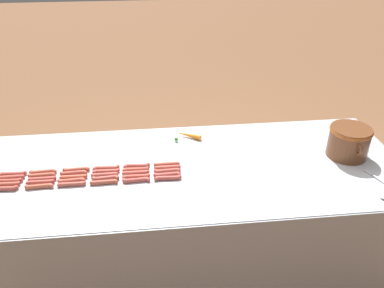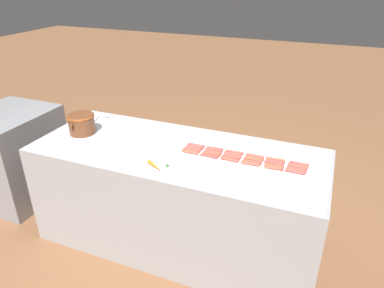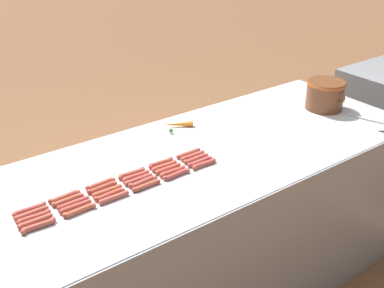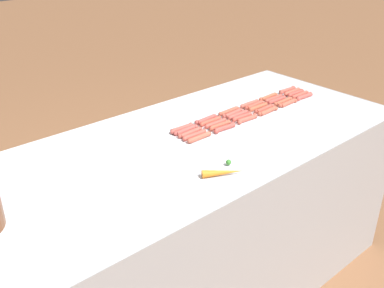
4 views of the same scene
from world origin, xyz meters
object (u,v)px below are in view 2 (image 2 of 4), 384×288
Objects in this scene: hot_dog_4 at (209,156)px; hot_dog_24 at (299,164)px; hot_dog_9 at (231,157)px; hot_dog_26 at (255,156)px; hot_dog_5 at (190,152)px; hot_dog_16 at (213,152)px; hot_dog_6 at (296,170)px; hot_dog_8 at (252,162)px; carrot at (156,166)px; hot_dog_22 at (214,150)px; hot_dog_15 at (233,156)px; hot_dog_21 at (233,154)px; hot_dog_1 at (274,168)px; hot_dog_19 at (275,162)px; hot_dog_2 at (250,164)px; hot_dog_23 at (195,147)px; hot_dog_10 at (211,154)px; hot_dog_29 at (196,145)px; bean_pot at (82,123)px; hot_dog_3 at (230,160)px; hot_dog_0 at (295,172)px; hot_dog_20 at (255,158)px; back_cabinet at (14,156)px; hot_dog_14 at (253,159)px; hot_dog_27 at (235,152)px; serving_spoon at (103,118)px; hot_dog_11 at (191,150)px; hot_dog_7 at (274,166)px; hot_dog_13 at (274,163)px; hot_dog_17 at (193,149)px; hot_dog_12 at (297,168)px; hot_dog_28 at (215,148)px; hot_dog_25 at (276,159)px; hot_dog_18 at (298,166)px.

hot_dog_4 is 1.00× the size of hot_dog_24.
hot_dog_9 is 1.00× the size of hot_dog_26.
hot_dog_16 is (0.06, -0.16, 0.00)m from hot_dog_5.
hot_dog_5 is at bearing 92.52° from hot_dog_6.
hot_dog_8 is 0.86× the size of carrot.
hot_dog_22 is 1.00× the size of hot_dog_26.
hot_dog_15 and hot_dog_21 have the same top height.
hot_dog_19 is (0.09, 0.01, 0.00)m from hot_dog_1.
hot_dog_9 is 0.56m from carrot.
hot_dog_2 is 1.00× the size of hot_dog_15.
hot_dog_10 is at bearing -112.21° from hot_dog_23.
bean_pot is (-0.13, 1.00, 0.08)m from hot_dog_29.
hot_dog_3 is at bearing -121.72° from hot_dog_22.
bean_pot reaches higher than hot_dog_0.
hot_dog_21 is at bearing 91.22° from hot_dog_20.
back_cabinet is at bearing 90.77° from hot_dog_15.
hot_dog_24 is at bearing -79.01° from hot_dog_14.
hot_dog_27 is at bearing 78.72° from hot_dog_6.
hot_dog_15 is 0.53× the size of serving_spoon.
hot_dog_6 and hot_dog_21 have the same top height.
hot_dog_2 is 0.35m from hot_dog_24.
hot_dog_4 is 0.21m from hot_dog_27.
hot_dog_19 is 1.00× the size of hot_dog_23.
hot_dog_10 and hot_dog_11 have the same top height.
hot_dog_22 is 0.16m from hot_dog_27.
hot_dog_24 reaches higher than serving_spoon.
hot_dog_11 is (-0.00, 0.64, 0.00)m from hot_dog_7.
hot_dog_29 is (0.06, 0.63, 0.00)m from hot_dog_13.
hot_dog_3 is 0.33m from hot_dog_23.
hot_dog_6 and hot_dog_29 have the same top height.
hot_dog_3 and hot_dog_13 have the same top height.
hot_dog_17 is 0.03m from hot_dog_23.
hot_dog_12 is 0.79m from hot_dog_29.
hot_dog_21 is at bearing -102.57° from hot_dog_28.
hot_dog_12 and hot_dog_25 have the same top height.
hot_dog_8 is 1.00× the size of hot_dog_10.
hot_dog_16 is (0.03, -0.00, 0.00)m from hot_dog_10.
hot_dog_4 is 0.65m from hot_dog_18.
hot_dog_17 is 0.48m from hot_dog_20.
hot_dog_3 is 1.00× the size of hot_dog_25.
hot_dog_10 is 0.16m from hot_dog_15.
hot_dog_17 is (0.03, 0.16, 0.00)m from hot_dog_10.
hot_dog_5 is 0.33m from hot_dog_15.
hot_dog_29 is at bearing 87.01° from hot_dog_19.
hot_dog_10 and hot_dog_20 have the same top height.
carrot reaches higher than hot_dog_20.
hot_dog_19 is at bearing 4.12° from hot_dog_1.
hot_dog_23 is 1.00× the size of hot_dog_27.
hot_dog_16 is at bearing -177.19° from hot_dog_28.
hot_dog_6 is 0.17m from hot_dog_13.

